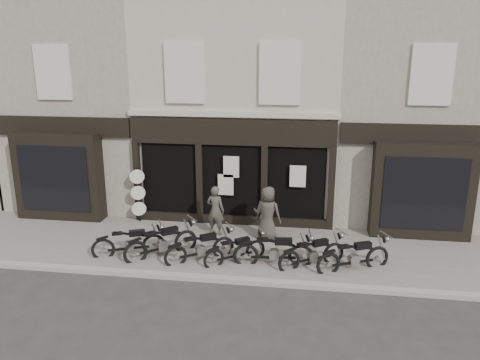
# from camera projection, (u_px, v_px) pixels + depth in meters

# --- Properties ---
(ground_plane) EXTENTS (90.00, 90.00, 0.00)m
(ground_plane) POSITION_uv_depth(u_px,v_px,m) (217.00, 261.00, 14.10)
(ground_plane) COLOR #2D2B28
(ground_plane) RESTS_ON ground
(pavement) EXTENTS (30.00, 4.20, 0.12)m
(pavement) POSITION_uv_depth(u_px,v_px,m) (222.00, 247.00, 14.94)
(pavement) COLOR #655F59
(pavement) RESTS_ON ground_plane
(kerb) EXTENTS (30.00, 0.25, 0.13)m
(kerb) POSITION_uv_depth(u_px,v_px,m) (208.00, 278.00, 12.89)
(kerb) COLOR gray
(kerb) RESTS_ON ground_plane
(central_building) EXTENTS (7.30, 6.22, 8.34)m
(central_building) POSITION_uv_depth(u_px,v_px,m) (244.00, 104.00, 18.69)
(central_building) COLOR #ACA694
(central_building) RESTS_ON ground
(neighbour_left) EXTENTS (5.60, 6.73, 8.34)m
(neighbour_left) POSITION_uv_depth(u_px,v_px,m) (93.00, 103.00, 19.52)
(neighbour_left) COLOR gray
(neighbour_left) RESTS_ON ground
(neighbour_right) EXTENTS (5.60, 6.73, 8.34)m
(neighbour_right) POSITION_uv_depth(u_px,v_px,m) (409.00, 108.00, 17.77)
(neighbour_right) COLOR gray
(neighbour_right) RESTS_ON ground
(motorcycle_0) EXTENTS (2.08, 1.13, 1.06)m
(motorcycle_0) POSITION_uv_depth(u_px,v_px,m) (130.00, 245.00, 14.24)
(motorcycle_0) COLOR black
(motorcycle_0) RESTS_ON ground
(motorcycle_1) EXTENTS (1.98, 1.75, 1.14)m
(motorcycle_1) POSITION_uv_depth(u_px,v_px,m) (162.00, 245.00, 14.18)
(motorcycle_1) COLOR black
(motorcycle_1) RESTS_ON ground
(motorcycle_2) EXTENTS (1.95, 1.47, 1.06)m
(motorcycle_2) POSITION_uv_depth(u_px,v_px,m) (201.00, 250.00, 13.88)
(motorcycle_2) COLOR black
(motorcycle_2) RESTS_ON ground
(motorcycle_3) EXTENTS (1.75, 1.40, 0.97)m
(motorcycle_3) POSITION_uv_depth(u_px,v_px,m) (236.00, 253.00, 13.77)
(motorcycle_3) COLOR black
(motorcycle_3) RESTS_ON ground
(motorcycle_4) EXTENTS (2.34, 0.64, 1.12)m
(motorcycle_4) POSITION_uv_depth(u_px,v_px,m) (274.00, 254.00, 13.56)
(motorcycle_4) COLOR black
(motorcycle_4) RESTS_ON ground
(motorcycle_5) EXTENTS (1.95, 1.36, 1.04)m
(motorcycle_5) POSITION_uv_depth(u_px,v_px,m) (313.00, 255.00, 13.52)
(motorcycle_5) COLOR black
(motorcycle_5) RESTS_ON ground
(motorcycle_6) EXTENTS (2.12, 1.22, 1.09)m
(motorcycle_6) POSITION_uv_depth(u_px,v_px,m) (354.00, 259.00, 13.26)
(motorcycle_6) COLOR black
(motorcycle_6) RESTS_ON ground
(man_left) EXTENTS (0.69, 0.53, 1.69)m
(man_left) POSITION_uv_depth(u_px,v_px,m) (215.00, 210.00, 15.66)
(man_left) COLOR #403D35
(man_left) RESTS_ON pavement
(man_centre) EXTENTS (0.88, 0.72, 1.67)m
(man_centre) POSITION_uv_depth(u_px,v_px,m) (265.00, 213.00, 15.47)
(man_centre) COLOR #3E3832
(man_centre) RESTS_ON pavement
(man_right) EXTENTS (1.00, 0.79, 1.79)m
(man_right) POSITION_uv_depth(u_px,v_px,m) (268.00, 213.00, 15.22)
(man_right) COLOR #3A3530
(man_right) RESTS_ON pavement
(advert_sign_post) EXTENTS (0.50, 0.33, 2.14)m
(advert_sign_post) POSITION_uv_depth(u_px,v_px,m) (139.00, 197.00, 16.83)
(advert_sign_post) COLOR black
(advert_sign_post) RESTS_ON ground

